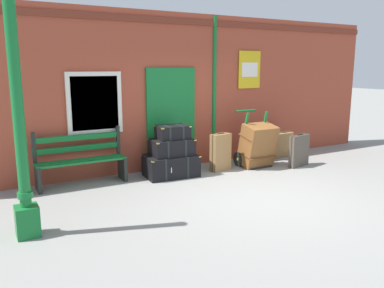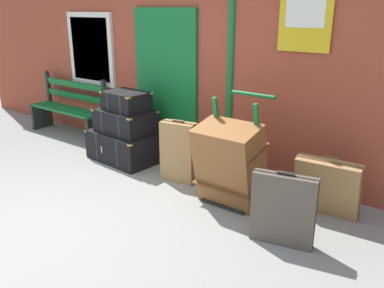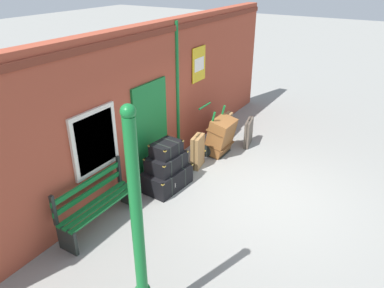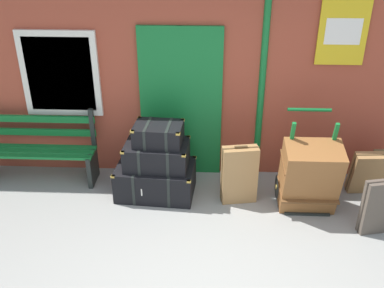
{
  "view_description": "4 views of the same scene",
  "coord_description": "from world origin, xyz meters",
  "px_view_note": "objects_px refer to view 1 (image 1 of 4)",
  "views": [
    {
      "loc": [
        -3.98,
        -4.87,
        2.12
      ],
      "look_at": [
        -0.35,
        1.58,
        0.66
      ],
      "focal_mm": 36.75,
      "sensor_mm": 36.0,
      "label": 1
    },
    {
      "loc": [
        3.38,
        -1.93,
        2.1
      ],
      "look_at": [
        0.57,
        1.8,
        0.5
      ],
      "focal_mm": 37.53,
      "sensor_mm": 36.0,
      "label": 2
    },
    {
      "loc": [
        -5.98,
        -1.99,
        4.19
      ],
      "look_at": [
        0.46,
        1.91,
        0.51
      ],
      "focal_mm": 34.05,
      "sensor_mm": 36.0,
      "label": 3
    },
    {
      "loc": [
        0.03,
        -3.05,
        3.33
      ],
      "look_at": [
        -0.19,
        1.61,
        0.87
      ],
      "focal_mm": 41.14,
      "sensor_mm": 36.0,
      "label": 4
    }
  ],
  "objects_px": {
    "steamer_trunk_top": "(173,132)",
    "suitcase_slate": "(299,151)",
    "lamp_post": "(21,148)",
    "suitcase_beige": "(279,145)",
    "large_brown_trunk": "(258,145)",
    "steamer_trunk_base": "(171,166)",
    "suitcase_tan": "(221,152)",
    "platform_bench": "(81,161)",
    "steamer_trunk_middle": "(172,147)",
    "porters_trolley": "(252,153)"
  },
  "relations": [
    {
      "from": "platform_bench",
      "to": "large_brown_trunk",
      "type": "height_order",
      "value": "platform_bench"
    },
    {
      "from": "steamer_trunk_base",
      "to": "suitcase_beige",
      "type": "relative_size",
      "value": 1.56
    },
    {
      "from": "porters_trolley",
      "to": "suitcase_slate",
      "type": "bearing_deg",
      "value": -34.81
    },
    {
      "from": "steamer_trunk_top",
      "to": "large_brown_trunk",
      "type": "relative_size",
      "value": 0.67
    },
    {
      "from": "lamp_post",
      "to": "suitcase_slate",
      "type": "height_order",
      "value": "lamp_post"
    },
    {
      "from": "platform_bench",
      "to": "porters_trolley",
      "type": "bearing_deg",
      "value": -6.41
    },
    {
      "from": "platform_bench",
      "to": "suitcase_tan",
      "type": "bearing_deg",
      "value": -8.82
    },
    {
      "from": "lamp_post",
      "to": "suitcase_tan",
      "type": "relative_size",
      "value": 3.74
    },
    {
      "from": "platform_bench",
      "to": "steamer_trunk_middle",
      "type": "height_order",
      "value": "platform_bench"
    },
    {
      "from": "porters_trolley",
      "to": "large_brown_trunk",
      "type": "xyz_separation_m",
      "value": [
        0.0,
        -0.18,
        0.21
      ]
    },
    {
      "from": "lamp_post",
      "to": "steamer_trunk_top",
      "type": "relative_size",
      "value": 4.71
    },
    {
      "from": "lamp_post",
      "to": "suitcase_beige",
      "type": "relative_size",
      "value": 4.45
    },
    {
      "from": "porters_trolley",
      "to": "steamer_trunk_top",
      "type": "bearing_deg",
      "value": 176.57
    },
    {
      "from": "steamer_trunk_base",
      "to": "steamer_trunk_top",
      "type": "xyz_separation_m",
      "value": [
        0.06,
        0.03,
        0.66
      ]
    },
    {
      "from": "platform_bench",
      "to": "steamer_trunk_base",
      "type": "xyz_separation_m",
      "value": [
        1.66,
        -0.32,
        -0.23
      ]
    },
    {
      "from": "porters_trolley",
      "to": "suitcase_beige",
      "type": "distance_m",
      "value": 0.98
    },
    {
      "from": "lamp_post",
      "to": "suitcase_slate",
      "type": "xyz_separation_m",
      "value": [
        5.57,
        0.95,
        -0.81
      ]
    },
    {
      "from": "suitcase_slate",
      "to": "platform_bench",
      "type": "bearing_deg",
      "value": 167.57
    },
    {
      "from": "steamer_trunk_base",
      "to": "platform_bench",
      "type": "bearing_deg",
      "value": 169.2
    },
    {
      "from": "steamer_trunk_base",
      "to": "steamer_trunk_top",
      "type": "distance_m",
      "value": 0.66
    },
    {
      "from": "suitcase_beige",
      "to": "large_brown_trunk",
      "type": "bearing_deg",
      "value": -157.59
    },
    {
      "from": "porters_trolley",
      "to": "suitcase_beige",
      "type": "bearing_deg",
      "value": 12.83
    },
    {
      "from": "suitcase_slate",
      "to": "suitcase_tan",
      "type": "distance_m",
      "value": 1.75
    },
    {
      "from": "steamer_trunk_middle",
      "to": "porters_trolley",
      "type": "bearing_deg",
      "value": -3.0
    },
    {
      "from": "steamer_trunk_middle",
      "to": "steamer_trunk_top",
      "type": "relative_size",
      "value": 1.31
    },
    {
      "from": "steamer_trunk_middle",
      "to": "suitcase_beige",
      "type": "xyz_separation_m",
      "value": [
        2.86,
        0.12,
        -0.26
      ]
    },
    {
      "from": "lamp_post",
      "to": "suitcase_beige",
      "type": "distance_m",
      "value": 6.03
    },
    {
      "from": "steamer_trunk_top",
      "to": "suitcase_beige",
      "type": "xyz_separation_m",
      "value": [
        2.83,
        0.1,
        -0.55
      ]
    },
    {
      "from": "steamer_trunk_middle",
      "to": "suitcase_beige",
      "type": "height_order",
      "value": "steamer_trunk_middle"
    },
    {
      "from": "suitcase_beige",
      "to": "platform_bench",
      "type": "bearing_deg",
      "value": 177.65
    },
    {
      "from": "steamer_trunk_top",
      "to": "suitcase_tan",
      "type": "xyz_separation_m",
      "value": [
        1.03,
        -0.14,
        -0.49
      ]
    },
    {
      "from": "steamer_trunk_top",
      "to": "suitcase_beige",
      "type": "bearing_deg",
      "value": 2.12
    },
    {
      "from": "platform_bench",
      "to": "large_brown_trunk",
      "type": "xyz_separation_m",
      "value": [
        3.6,
        -0.58,
        0.03
      ]
    },
    {
      "from": "steamer_trunk_middle",
      "to": "suitcase_slate",
      "type": "relative_size",
      "value": 1.16
    },
    {
      "from": "steamer_trunk_middle",
      "to": "suitcase_slate",
      "type": "height_order",
      "value": "steamer_trunk_middle"
    },
    {
      "from": "suitcase_tan",
      "to": "suitcase_beige",
      "type": "bearing_deg",
      "value": 7.61
    },
    {
      "from": "platform_bench",
      "to": "suitcase_tan",
      "type": "distance_m",
      "value": 2.79
    },
    {
      "from": "platform_bench",
      "to": "steamer_trunk_middle",
      "type": "distance_m",
      "value": 1.72
    },
    {
      "from": "steamer_trunk_top",
      "to": "large_brown_trunk",
      "type": "bearing_deg",
      "value": -8.76
    },
    {
      "from": "large_brown_trunk",
      "to": "suitcase_tan",
      "type": "xyz_separation_m",
      "value": [
        -0.84,
        0.15,
        -0.09
      ]
    },
    {
      "from": "steamer_trunk_base",
      "to": "porters_trolley",
      "type": "height_order",
      "value": "porters_trolley"
    },
    {
      "from": "porters_trolley",
      "to": "large_brown_trunk",
      "type": "height_order",
      "value": "porters_trolley"
    },
    {
      "from": "platform_bench",
      "to": "steamer_trunk_top",
      "type": "height_order",
      "value": "platform_bench"
    },
    {
      "from": "large_brown_trunk",
      "to": "steamer_trunk_base",
      "type": "bearing_deg",
      "value": 172.25
    },
    {
      "from": "steamer_trunk_base",
      "to": "suitcase_beige",
      "type": "xyz_separation_m",
      "value": [
        2.89,
        0.13,
        0.11
      ]
    },
    {
      "from": "suitcase_tan",
      "to": "steamer_trunk_middle",
      "type": "bearing_deg",
      "value": 173.39
    },
    {
      "from": "large_brown_trunk",
      "to": "suitcase_slate",
      "type": "distance_m",
      "value": 0.92
    },
    {
      "from": "porters_trolley",
      "to": "suitcase_beige",
      "type": "relative_size",
      "value": 1.76
    },
    {
      "from": "suitcase_beige",
      "to": "steamer_trunk_top",
      "type": "bearing_deg",
      "value": -177.88
    },
    {
      "from": "steamer_trunk_top",
      "to": "suitcase_slate",
      "type": "bearing_deg",
      "value": -14.2
    }
  ]
}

